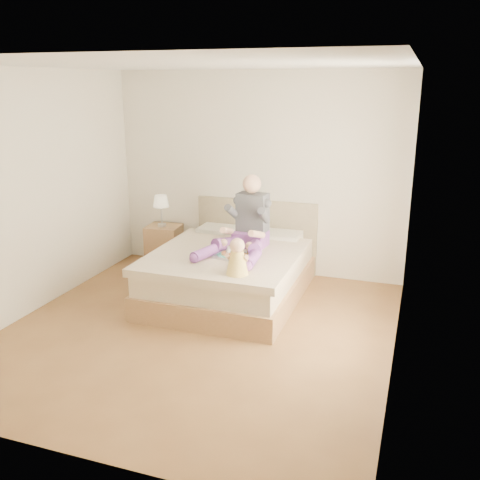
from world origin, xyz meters
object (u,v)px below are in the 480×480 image
(adult, at_px, (246,228))
(baby, at_px, (237,259))
(nightstand, at_px, (164,245))
(tray, at_px, (235,255))
(bed, at_px, (232,270))

(adult, xyz_separation_m, baby, (0.19, -0.86, -0.11))
(nightstand, height_order, tray, tray)
(bed, relative_size, tray, 4.65)
(bed, bearing_deg, baby, -66.50)
(bed, height_order, adult, adult)
(nightstand, height_order, adult, adult)
(tray, bearing_deg, bed, 125.47)
(tray, bearing_deg, nightstand, 152.89)
(nightstand, relative_size, adult, 0.51)
(adult, distance_m, baby, 0.88)
(tray, distance_m, baby, 0.57)
(nightstand, height_order, baby, baby)
(bed, bearing_deg, tray, -64.66)
(adult, bearing_deg, bed, -170.99)
(baby, bearing_deg, adult, 94.38)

